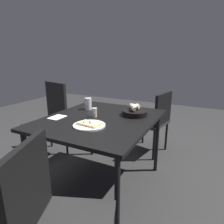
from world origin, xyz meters
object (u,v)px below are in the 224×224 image
at_px(pizza_plate, 89,125).
at_px(pepper_shaker, 94,113).
at_px(bread_basket, 135,112).
at_px(dining_table, 100,124).
at_px(chair_near, 54,215).
at_px(chair_far, 154,118).
at_px(beer_glass, 88,105).
at_px(chair_spare, 50,115).

relative_size(pizza_plate, pepper_shaker, 3.06).
bearing_deg(bread_basket, dining_table, 132.32).
bearing_deg(chair_near, chair_far, 0.19).
relative_size(beer_glass, chair_spare, 0.13).
distance_m(beer_glass, chair_near, 1.34).
bearing_deg(bread_basket, beer_glass, 92.38).
height_order(pizza_plate, chair_near, chair_near).
height_order(dining_table, chair_spare, chair_spare).
distance_m(bread_basket, beer_glass, 0.54).
bearing_deg(chair_near, beer_glass, 25.47).
relative_size(pepper_shaker, chair_far, 0.11).
bearing_deg(bread_basket, chair_near, -178.96).
relative_size(bread_basket, beer_glass, 1.98).
xyz_separation_m(bread_basket, chair_far, (0.72, -0.02, -0.27)).
height_order(dining_table, chair_near, chair_near).
relative_size(chair_far, chair_spare, 0.88).
height_order(pizza_plate, chair_far, chair_far).
bearing_deg(dining_table, pizza_plate, -171.05).
xyz_separation_m(pepper_shaker, chair_spare, (0.31, 0.90, -0.23)).
relative_size(pizza_plate, bread_basket, 1.09).
relative_size(pizza_plate, beer_glass, 2.16).
distance_m(beer_glass, pepper_shaker, 0.30).
relative_size(pepper_shaker, chair_near, 0.10).
distance_m(chair_far, chair_spare, 1.40).
distance_m(dining_table, beer_glass, 0.37).
bearing_deg(chair_near, chair_spare, 44.05).
bearing_deg(pepper_shaker, bread_basket, -54.54).
height_order(dining_table, chair_far, chair_far).
height_order(chair_near, chair_far, chair_near).
xyz_separation_m(pepper_shaker, chair_near, (-0.98, -0.35, -0.25)).
height_order(pizza_plate, pepper_shaker, pepper_shaker).
xyz_separation_m(dining_table, chair_spare, (0.32, 0.96, -0.13)).
bearing_deg(chair_spare, chair_far, -62.48).
bearing_deg(chair_far, chair_spare, 117.52).
xyz_separation_m(pizza_plate, chair_far, (1.20, -0.25, -0.25)).
height_order(pepper_shaker, chair_near, chair_near).
relative_size(pizza_plate, chair_spare, 0.28).
height_order(pepper_shaker, chair_spare, chair_spare).
bearing_deg(pizza_plate, chair_near, -160.93).
xyz_separation_m(dining_table, pizza_plate, (-0.24, -0.04, 0.07)).
relative_size(beer_glass, chair_near, 0.14).
bearing_deg(pizza_plate, chair_spare, 60.66).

